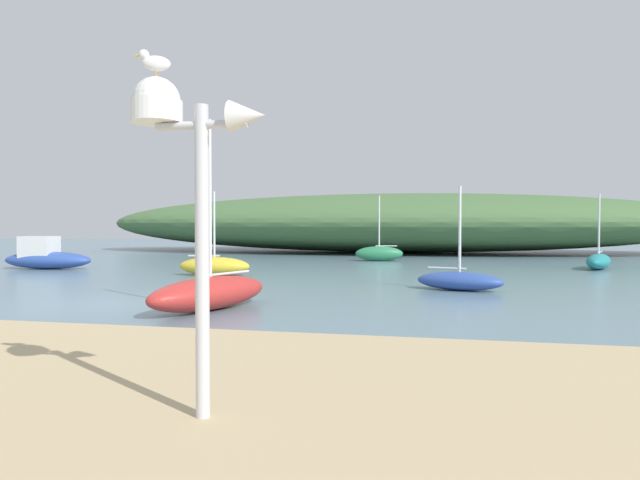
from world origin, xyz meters
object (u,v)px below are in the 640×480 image
Objects in this scene: mast_structure at (180,142)px; seagull_on_radar at (154,62)px; motorboat_inner_mooring at (46,257)px; sailboat_mid_channel at (214,266)px; sailboat_far_left at (210,292)px; sailboat_off_point at (459,280)px; sailboat_centre_water at (599,261)px; sailboat_outer_mooring at (379,253)px.

seagull_on_radar is at bearing -178.42° from mast_structure.
seagull_on_radar reaches higher than motorboat_inner_mooring.
sailboat_mid_channel is 0.75× the size of sailboat_far_left.
sailboat_mid_channel is (-5.66, 14.59, -2.90)m from seagull_on_radar.
seagull_on_radar is at bearing -68.79° from sailboat_mid_channel.
sailboat_off_point is at bearing -14.25° from motorboat_inner_mooring.
sailboat_far_left reaches higher than sailboat_off_point.
sailboat_mid_channel is at bearing -157.67° from sailboat_centre_water.
sailboat_mid_channel reaches higher than mast_structure.
sailboat_off_point reaches higher than motorboat_inner_mooring.
mast_structure is 0.84× the size of sailboat_outer_mooring.
sailboat_off_point is at bearing 40.96° from sailboat_far_left.
sailboat_outer_mooring is (2.02, 17.46, 0.03)m from sailboat_far_left.
sailboat_outer_mooring is 1.07× the size of sailboat_centre_water.
sailboat_off_point is 7.37m from sailboat_far_left.
mast_structure is at bearing -103.96° from sailboat_off_point.
sailboat_outer_mooring is at bearing 160.32° from sailboat_centre_water.
seagull_on_radar reaches higher than sailboat_centre_water.
sailboat_far_left is 1.20× the size of sailboat_outer_mooring.
mast_structure is 0.73m from seagull_on_radar.
seagull_on_radar is 15.92m from sailboat_mid_channel.
sailboat_off_point is 0.92× the size of sailboat_centre_water.
sailboat_off_point is at bearing -124.34° from sailboat_centre_water.
sailboat_centre_water is (15.02, 6.17, -0.01)m from sailboat_mid_channel.
mast_structure is 24.36m from sailboat_outer_mooring.
sailboat_mid_channel is 0.97× the size of sailboat_centre_water.
sailboat_centre_water is at bearing -19.68° from sailboat_outer_mooring.
mast_structure is 0.93× the size of sailboat_mid_channel.
sailboat_mid_channel is 16.24m from sailboat_centre_water.
sailboat_far_left reaches higher than seagull_on_radar.
sailboat_outer_mooring is at bearing 31.29° from motorboat_inner_mooring.
sailboat_far_left is at bearing 109.79° from seagull_on_radar.
sailboat_centre_water is (9.36, 20.76, -2.90)m from seagull_on_radar.
sailboat_off_point is 9.27m from sailboat_mid_channel.
mast_structure reaches higher than motorboat_inner_mooring.
sailboat_mid_channel is at bearing -9.41° from motorboat_inner_mooring.
sailboat_centre_water reaches higher than mast_structure.
sailboat_outer_mooring is (-3.54, 12.64, 0.13)m from sailboat_off_point.
sailboat_outer_mooring is at bearing 105.65° from sailboat_off_point.
sailboat_far_left is at bearing -67.57° from sailboat_mid_channel.
sailboat_outer_mooring reaches higher than sailboat_mid_channel.
seagull_on_radar is (-0.23, -0.01, 0.70)m from mast_structure.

